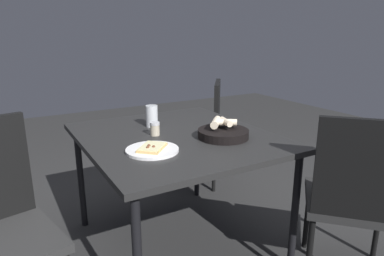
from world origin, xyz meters
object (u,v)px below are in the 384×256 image
(pizza_plate, at_px, (152,149))
(bread_basket, at_px, (223,132))
(chair_spare, at_px, (203,125))
(pepper_shaker, at_px, (155,129))
(dining_table, at_px, (176,144))
(chair_far, at_px, (356,193))
(beer_glass, at_px, (152,117))

(pizza_plate, xyz_separation_m, bread_basket, (-0.43, -0.02, 0.02))
(pizza_plate, xyz_separation_m, chair_spare, (-0.85, -0.91, -0.20))
(bread_basket, xyz_separation_m, pepper_shaker, (0.30, -0.23, 0.00))
(dining_table, height_order, chair_far, chair_far)
(pizza_plate, bearing_deg, beer_glass, -113.55)
(dining_table, distance_m, chair_far, 0.96)
(pizza_plate, distance_m, beer_glass, 0.47)
(pizza_plate, height_order, bread_basket, bread_basket)
(pizza_plate, relative_size, beer_glass, 1.97)
(dining_table, distance_m, pepper_shaker, 0.15)
(pepper_shaker, bearing_deg, dining_table, 154.19)
(bread_basket, bearing_deg, chair_spare, -115.38)
(dining_table, relative_size, pizza_plate, 4.40)
(pepper_shaker, bearing_deg, bread_basket, 143.28)
(pizza_plate, distance_m, chair_far, 1.01)
(dining_table, distance_m, bread_basket, 0.28)
(pepper_shaker, xyz_separation_m, chair_far, (-0.69, 0.80, -0.22))
(pepper_shaker, relative_size, chair_far, 0.08)
(pizza_plate, bearing_deg, bread_basket, -177.75)
(dining_table, height_order, pizza_plate, pizza_plate)
(dining_table, height_order, bread_basket, bread_basket)
(bread_basket, height_order, chair_spare, chair_spare)
(pizza_plate, height_order, pepper_shaker, pepper_shaker)
(pepper_shaker, bearing_deg, pizza_plate, 63.01)
(chair_far, height_order, chair_spare, chair_far)
(chair_spare, bearing_deg, bread_basket, 64.62)
(chair_spare, bearing_deg, pepper_shaker, 42.45)
(pizza_plate, bearing_deg, chair_far, 145.97)
(pepper_shaker, distance_m, chair_spare, 1.01)
(beer_glass, distance_m, pepper_shaker, 0.19)
(dining_table, bearing_deg, pizza_plate, 39.98)
(dining_table, distance_m, pizza_plate, 0.31)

